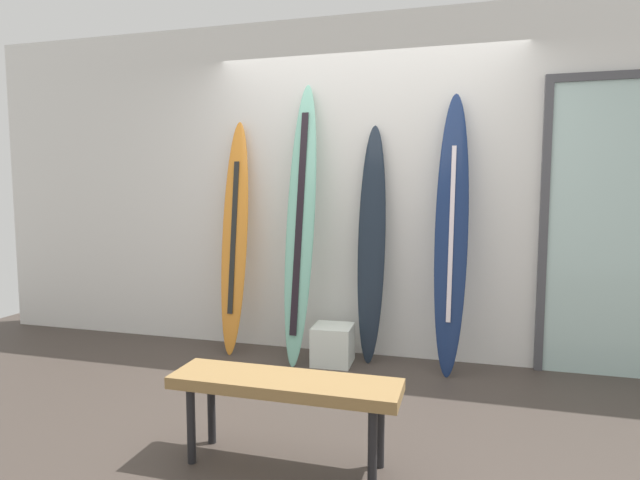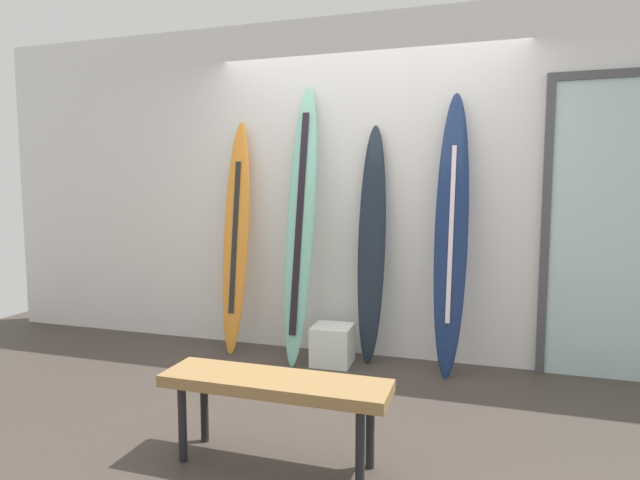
# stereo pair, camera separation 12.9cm
# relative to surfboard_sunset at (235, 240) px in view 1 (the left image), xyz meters

# --- Properties ---
(ground) EXTENTS (8.00, 8.00, 0.04)m
(ground) POSITION_rel_surfboard_sunset_xyz_m (1.07, -0.99, -0.99)
(ground) COLOR #3F3630
(wall_back) EXTENTS (7.20, 0.20, 2.80)m
(wall_back) POSITION_rel_surfboard_sunset_xyz_m (1.07, 0.31, 0.43)
(wall_back) COLOR silver
(wall_back) RESTS_ON ground
(surfboard_sunset) EXTENTS (0.24, 0.35, 1.97)m
(surfboard_sunset) POSITION_rel_surfboard_sunset_xyz_m (0.00, 0.00, 0.00)
(surfboard_sunset) COLOR orange
(surfboard_sunset) RESTS_ON ground
(surfboard_seafoam) EXTENTS (0.24, 0.52, 2.26)m
(surfboard_seafoam) POSITION_rel_surfboard_sunset_xyz_m (0.61, -0.07, 0.15)
(surfboard_seafoam) COLOR #7CC2AA
(surfboard_seafoam) RESTS_ON ground
(surfboard_charcoal) EXTENTS (0.23, 0.28, 1.91)m
(surfboard_charcoal) POSITION_rel_surfboard_sunset_xyz_m (1.17, 0.06, -0.01)
(surfboard_charcoal) COLOR #1A2330
(surfboard_charcoal) RESTS_ON ground
(surfboard_navy) EXTENTS (0.26, 0.41, 2.13)m
(surfboard_navy) POSITION_rel_surfboard_sunset_xyz_m (1.79, -0.02, 0.10)
(surfboard_navy) COLOR navy
(surfboard_navy) RESTS_ON ground
(display_block_left) EXTENTS (0.32, 0.32, 0.31)m
(display_block_left) POSITION_rel_surfboard_sunset_xyz_m (0.89, -0.10, -0.81)
(display_block_left) COLOR white
(display_block_left) RESTS_ON ground
(glass_door) EXTENTS (1.19, 0.06, 2.23)m
(glass_door) POSITION_rel_surfboard_sunset_xyz_m (3.02, 0.19, 0.18)
(glass_door) COLOR silver
(glass_door) RESTS_ON ground
(bench) EXTENTS (1.17, 0.32, 0.46)m
(bench) POSITION_rel_surfboard_sunset_xyz_m (1.04, -1.67, -0.57)
(bench) COLOR olive
(bench) RESTS_ON ground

